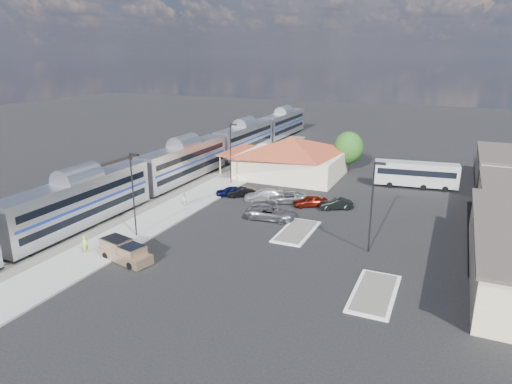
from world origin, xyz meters
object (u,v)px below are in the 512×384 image
at_px(station_depot, 291,157).
at_px(coach_bus, 416,173).
at_px(pickup_truck, 125,252).
at_px(suv, 271,213).

xyz_separation_m(station_depot, coach_bus, (18.47, 1.09, -1.02)).
distance_m(pickup_truck, coach_bus, 42.47).
bearing_deg(pickup_truck, suv, -14.75).
bearing_deg(suv, pickup_truck, 147.71).
height_order(station_depot, suv, station_depot).
height_order(station_depot, coach_bus, station_depot).
distance_m(pickup_truck, suv, 17.70).
height_order(suv, coach_bus, coach_bus).
relative_size(pickup_truck, coach_bus, 0.50).
bearing_deg(pickup_truck, station_depot, 6.76).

